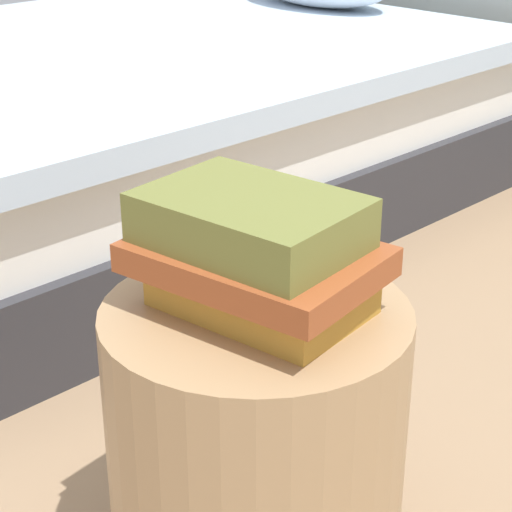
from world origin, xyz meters
TOP-DOWN VIEW (x-y plane):
  - bed at (-1.34, 0.84)m, footprint 1.54×2.01m
  - side_table at (0.00, 0.00)m, footprint 0.40×0.40m
  - book_ochre at (-0.00, 0.01)m, footprint 0.27×0.20m
  - book_rust at (-0.00, 0.00)m, footprint 0.32×0.25m
  - book_olive at (-0.01, -0.00)m, footprint 0.28×0.21m

SIDE VIEW (x-z plane):
  - side_table at x=0.00m, z-range 0.00..0.42m
  - bed at x=-1.34m, z-range -0.08..0.54m
  - book_ochre at x=0.00m, z-range 0.42..0.48m
  - book_rust at x=0.00m, z-range 0.48..0.51m
  - book_olive at x=-0.01m, z-range 0.51..0.58m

